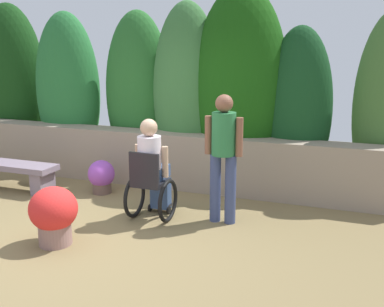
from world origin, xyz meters
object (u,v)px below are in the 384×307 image
Objects in this scene: person_standing_companion at (223,150)px; flower_pot_terracotta_by_wall at (54,214)px; stone_bench at (11,171)px; flower_pot_purple_near at (101,176)px; person_in_wheelchair at (152,173)px.

flower_pot_terracotta_by_wall is (-1.59, -1.32, -0.58)m from person_standing_companion.
flower_pot_purple_near reaches higher than stone_bench.
flower_pot_terracotta_by_wall reaches higher than flower_pot_purple_near.
person_in_wheelchair is at bearing -4.00° from stone_bench.
flower_pot_purple_near is (-2.09, 0.48, -0.68)m from person_standing_companion.
stone_bench is 3.06× the size of flower_pot_purple_near.
person_standing_companion reaches higher than flower_pot_purple_near.
stone_bench is at bearing -166.61° from flower_pot_purple_near.
person_standing_companion is 2.25m from flower_pot_purple_near.
person_standing_companion is 3.18× the size of flower_pot_purple_near.
flower_pot_terracotta_by_wall is at bearing -33.53° from stone_bench.
flower_pot_terracotta_by_wall is at bearing -74.46° from flower_pot_purple_near.
person_standing_companion is at bearing -12.99° from flower_pot_purple_near.
person_standing_companion is (3.53, -0.14, 0.66)m from stone_bench.
person_in_wheelchair is at bearing -29.88° from flower_pot_purple_near.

